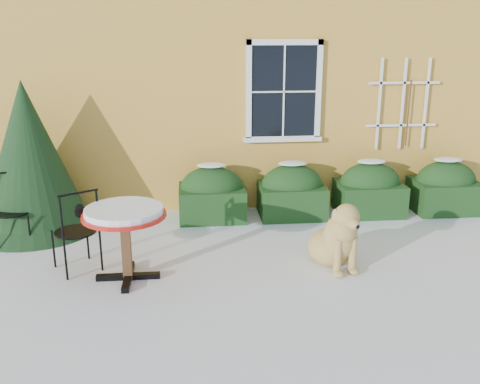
{
  "coord_description": "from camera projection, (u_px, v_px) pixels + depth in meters",
  "views": [
    {
      "loc": [
        -0.65,
        -5.64,
        2.92
      ],
      "look_at": [
        0.0,
        1.0,
        0.9
      ],
      "focal_mm": 40.0,
      "sensor_mm": 36.0,
      "label": 1
    }
  ],
  "objects": [
    {
      "name": "ground",
      "position": [
        248.0,
        290.0,
        6.28
      ],
      "size": [
        80.0,
        80.0,
        0.0
      ],
      "primitive_type": "plane",
      "color": "white",
      "rests_on": "ground"
    },
    {
      "name": "house",
      "position": [
        214.0,
        17.0,
        12.01
      ],
      "size": [
        12.4,
        8.4,
        6.4
      ],
      "color": "#F0B246",
      "rests_on": "ground"
    },
    {
      "name": "hedge_row",
      "position": [
        331.0,
        191.0,
        8.75
      ],
      "size": [
        4.95,
        0.8,
        0.91
      ],
      "color": "black",
      "rests_on": "ground"
    },
    {
      "name": "evergreen_shrub",
      "position": [
        31.0,
        171.0,
        7.95
      ],
      "size": [
        1.86,
        1.86,
        2.26
      ],
      "rotation": [
        0.0,
        0.0,
        0.21
      ],
      "color": "black",
      "rests_on": "ground"
    },
    {
      "name": "bistro_table",
      "position": [
        124.0,
        220.0,
        6.33
      ],
      "size": [
        0.99,
        0.99,
        0.92
      ],
      "rotation": [
        0.0,
        0.0,
        -0.17
      ],
      "color": "black",
      "rests_on": "ground"
    },
    {
      "name": "patio_chair_near",
      "position": [
        76.0,
        230.0,
        6.64
      ],
      "size": [
        0.66,
        0.65,
        1.08
      ],
      "rotation": [
        0.0,
        0.0,
        3.68
      ],
      "color": "black",
      "rests_on": "ground"
    },
    {
      "name": "patio_chair_far",
      "position": [
        12.0,
        209.0,
        7.52
      ],
      "size": [
        0.55,
        0.54,
        1.02
      ],
      "rotation": [
        0.0,
        0.0,
        0.24
      ],
      "color": "black",
      "rests_on": "ground"
    },
    {
      "name": "dog",
      "position": [
        337.0,
        239.0,
        6.79
      ],
      "size": [
        0.73,
        1.05,
        0.93
      ],
      "rotation": [
        0.0,
        0.0,
        0.25
      ],
      "color": "tan",
      "rests_on": "ground"
    }
  ]
}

